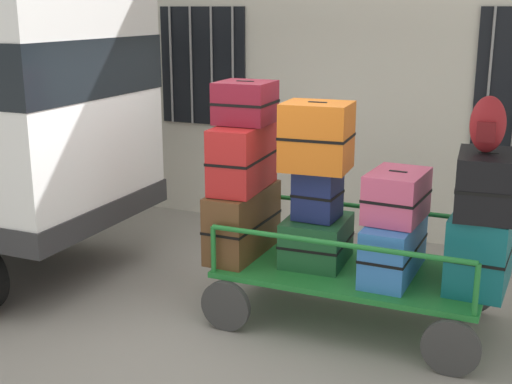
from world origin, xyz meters
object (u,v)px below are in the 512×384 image
at_px(suitcase_midright_bottom, 481,249).
at_px(backpack, 488,125).
at_px(suitcase_midleft_bottom, 317,240).
at_px(suitcase_midleft_middle, 318,193).
at_px(suitcase_left_bottom, 243,221).
at_px(suitcase_left_middle, 243,157).
at_px(suitcase_midright_middle, 486,184).
at_px(suitcase_center_middle, 397,196).
at_px(suitcase_center_bottom, 394,247).
at_px(luggage_cart, 352,278).
at_px(suitcase_left_top, 245,102).
at_px(suitcase_midleft_top, 317,136).

height_order(suitcase_midright_bottom, backpack, backpack).
xyz_separation_m(suitcase_midleft_bottom, suitcase_midleft_middle, (0.00, -0.00, 0.44)).
bearing_deg(suitcase_midleft_middle, suitcase_left_bottom, -175.33).
height_order(suitcase_left_middle, suitcase_midleft_bottom, suitcase_left_middle).
relative_size(suitcase_midleft_middle, suitcase_midright_middle, 0.63).
bearing_deg(suitcase_midleft_middle, suitcase_center_middle, -1.38).
relative_size(suitcase_center_middle, suitcase_midright_bottom, 0.84).
bearing_deg(suitcase_center_bottom, suitcase_center_middle, 90.00).
height_order(luggage_cart, suitcase_center_middle, suitcase_center_middle).
relative_size(suitcase_left_top, backpack, 1.14).
bearing_deg(backpack, suitcase_center_middle, 174.41).
bearing_deg(suitcase_midleft_bottom, backpack, -3.56).
xyz_separation_m(suitcase_midleft_middle, suitcase_center_bottom, (0.70, -0.02, -0.40)).
height_order(suitcase_midleft_bottom, suitcase_midright_bottom, suitcase_midright_bottom).
xyz_separation_m(suitcase_left_middle, suitcase_midleft_bottom, (0.70, 0.06, -0.72)).
distance_m(suitcase_left_middle, suitcase_center_bottom, 1.56).
height_order(suitcase_midleft_middle, suitcase_midright_middle, suitcase_midright_middle).
bearing_deg(suitcase_left_bottom, suitcase_left_top, 90.00).
distance_m(suitcase_left_bottom, suitcase_center_middle, 1.46).
xyz_separation_m(suitcase_left_middle, backpack, (2.09, -0.03, 0.44)).
bearing_deg(suitcase_midleft_top, backpack, -0.83).
height_order(luggage_cart, suitcase_midleft_bottom, suitcase_midleft_bottom).
relative_size(suitcase_midright_bottom, backpack, 1.80).
bearing_deg(suitcase_left_bottom, suitcase_center_middle, 1.65).
distance_m(suitcase_left_bottom, suitcase_left_top, 1.10).
bearing_deg(suitcase_midright_bottom, suitcase_center_bottom, -177.38).
relative_size(suitcase_midleft_middle, backpack, 1.04).
relative_size(suitcase_midleft_top, suitcase_center_middle, 0.91).
distance_m(suitcase_left_bottom, suitcase_midleft_middle, 0.78).
xyz_separation_m(suitcase_midleft_middle, suitcase_center_middle, (0.70, -0.02, 0.06)).
relative_size(suitcase_midright_middle, backpack, 1.65).
height_order(suitcase_midright_middle, backpack, backpack).
bearing_deg(suitcase_midleft_middle, suitcase_midright_middle, -2.57).
distance_m(suitcase_left_bottom, suitcase_center_bottom, 1.41).
xyz_separation_m(suitcase_left_bottom, suitcase_midleft_top, (0.70, -0.01, 0.86)).
xyz_separation_m(suitcase_midleft_bottom, suitcase_midleft_top, (0.00, -0.07, 0.96)).
distance_m(suitcase_midleft_top, suitcase_midright_bottom, 1.65).
bearing_deg(suitcase_left_bottom, backpack, -0.71).
relative_size(suitcase_midleft_bottom, backpack, 1.55).
height_order(suitcase_left_top, suitcase_midleft_middle, suitcase_left_top).
height_order(suitcase_left_bottom, backpack, backpack).
height_order(luggage_cart, suitcase_left_middle, suitcase_left_middle).
distance_m(luggage_cart, suitcase_midleft_bottom, 0.46).
xyz_separation_m(suitcase_left_middle, suitcase_midright_middle, (2.11, -0.01, -0.03)).
relative_size(suitcase_left_top, suitcase_center_bottom, 0.52).
xyz_separation_m(luggage_cart, suitcase_midleft_middle, (-0.35, 0.03, 0.74)).
relative_size(suitcase_midleft_top, suitcase_midright_bottom, 0.77).
distance_m(luggage_cart, suitcase_center_middle, 0.87).
bearing_deg(luggage_cart, suitcase_left_bottom, -178.49).
height_order(suitcase_midleft_middle, suitcase_center_bottom, suitcase_midleft_middle).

